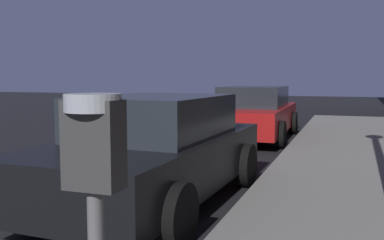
% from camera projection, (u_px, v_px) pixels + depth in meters
% --- Properties ---
extents(parking_meter, '(0.19, 0.19, 1.47)m').
position_uv_depth(parking_meter, '(95.00, 201.00, 1.46)').
color(parking_meter, '#59595B').
rests_on(parking_meter, sidewalk).
extents(car_black, '(2.12, 4.28, 1.43)m').
position_uv_depth(car_black, '(155.00, 150.00, 5.75)').
color(car_black, black).
rests_on(car_black, ground).
extents(car_red, '(2.06, 4.55, 1.43)m').
position_uv_depth(car_red, '(254.00, 113.00, 11.80)').
color(car_red, maroon).
rests_on(car_red, ground).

